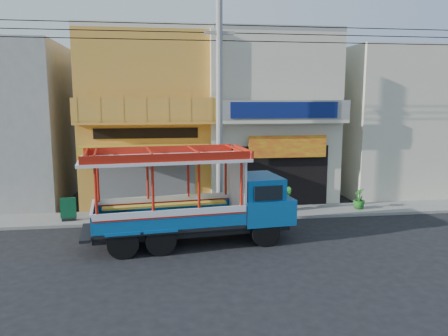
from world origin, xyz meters
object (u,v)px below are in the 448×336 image
potted_plant_c (359,198)px  green_sign (68,211)px  utility_pole (223,99)px  potted_plant_b (286,198)px  songthaew_truck (205,198)px

potted_plant_c → green_sign: bearing=-80.9°
green_sign → potted_plant_c: bearing=0.9°
utility_pole → potted_plant_b: bearing=14.9°
utility_pole → green_sign: utility_pole is taller
potted_plant_c → songthaew_truck: bearing=-57.4°
potted_plant_b → potted_plant_c: bearing=-114.7°
green_sign → potted_plant_b: bearing=2.6°
utility_pole → songthaew_truck: utility_pole is taller
green_sign → potted_plant_c: size_ratio=1.02×
potted_plant_b → potted_plant_c: (3.33, -0.24, -0.05)m
songthaew_truck → potted_plant_b: bearing=41.7°
utility_pole → potted_plant_c: size_ratio=29.91×
utility_pole → potted_plant_b: size_ratio=26.82×
songthaew_truck → green_sign: size_ratio=7.74×
potted_plant_b → utility_pole: bearing=84.3°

